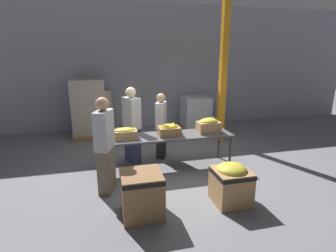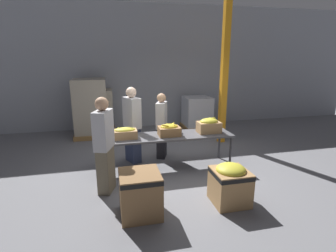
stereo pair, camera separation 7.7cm
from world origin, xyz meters
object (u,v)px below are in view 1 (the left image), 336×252
(banana_box_0, at_px, (125,133))
(pallet_stack_0, at_px, (89,109))
(pallet_stack_2, at_px, (97,112))
(donation_bin_1, at_px, (231,182))
(volunteer_2, at_px, (161,126))
(support_pillar, at_px, (223,70))
(banana_box_1, at_px, (169,130))
(donation_bin_0, at_px, (142,193))
(volunteer_1, at_px, (105,147))
(sorting_table, at_px, (167,138))
(banana_box_2, at_px, (209,125))
(volunteer_0, at_px, (132,126))
(pallet_stack_1, at_px, (195,113))

(banana_box_0, relative_size, pallet_stack_0, 0.28)
(banana_box_0, xyz_separation_m, pallet_stack_2, (-0.59, 3.10, -0.18))
(donation_bin_1, bearing_deg, pallet_stack_2, 114.80)
(donation_bin_1, xyz_separation_m, pallet_stack_2, (-2.16, 4.67, 0.31))
(volunteer_2, bearing_deg, support_pillar, 133.97)
(banana_box_1, relative_size, donation_bin_0, 0.66)
(volunteer_1, height_order, volunteer_2, volunteer_1)
(volunteer_1, xyz_separation_m, pallet_stack_2, (-0.19, 3.80, -0.17))
(volunteer_2, xyz_separation_m, donation_bin_0, (-0.80, -2.26, -0.40))
(banana_box_1, distance_m, donation_bin_0, 1.83)
(volunteer_1, xyz_separation_m, donation_bin_0, (0.50, -0.87, -0.48))
(volunteer_2, distance_m, donation_bin_0, 2.43)
(volunteer_1, bearing_deg, sorting_table, -41.25)
(banana_box_2, distance_m, support_pillar, 2.06)
(volunteer_0, xyz_separation_m, donation_bin_1, (1.36, -2.14, -0.49))
(donation_bin_1, xyz_separation_m, pallet_stack_1, (0.99, 4.50, 0.16))
(sorting_table, height_order, banana_box_2, banana_box_2)
(banana_box_1, xyz_separation_m, banana_box_2, (0.89, 0.02, 0.04))
(banana_box_2, relative_size, volunteer_1, 0.29)
(volunteer_1, height_order, pallet_stack_2, volunteer_1)
(donation_bin_0, distance_m, pallet_stack_2, 4.73)
(banana_box_0, distance_m, donation_bin_0, 1.65)
(volunteer_1, height_order, pallet_stack_1, volunteer_1)
(pallet_stack_2, bearing_deg, pallet_stack_1, -3.00)
(support_pillar, bearing_deg, banana_box_2, -123.73)
(volunteer_0, height_order, pallet_stack_0, pallet_stack_0)
(pallet_stack_2, bearing_deg, pallet_stack_0, -134.95)
(banana_box_1, relative_size, support_pillar, 0.11)
(donation_bin_0, relative_size, support_pillar, 0.17)
(banana_box_1, xyz_separation_m, volunteer_2, (-0.02, 0.70, -0.10))
(banana_box_2, height_order, donation_bin_1, banana_box_2)
(pallet_stack_1, bearing_deg, banana_box_1, -119.15)
(donation_bin_0, height_order, pallet_stack_1, pallet_stack_1)
(banana_box_1, distance_m, support_pillar, 2.63)
(sorting_table, xyz_separation_m, pallet_stack_2, (-1.46, 3.08, -0.02))
(pallet_stack_1, bearing_deg, banana_box_0, -131.11)
(sorting_table, height_order, volunteer_1, volunteer_1)
(sorting_table, xyz_separation_m, donation_bin_0, (-0.77, -1.59, -0.33))
(donation_bin_0, bearing_deg, support_pillar, 48.55)
(pallet_stack_2, bearing_deg, support_pillar, -25.95)
(banana_box_0, height_order, pallet_stack_0, pallet_stack_0)
(banana_box_0, distance_m, pallet_stack_2, 3.16)
(donation_bin_1, relative_size, support_pillar, 0.17)
(support_pillar, bearing_deg, banana_box_1, -141.60)
(sorting_table, height_order, pallet_stack_2, pallet_stack_2)
(banana_box_1, bearing_deg, donation_bin_0, -117.72)
(volunteer_2, height_order, donation_bin_0, volunteer_2)
(banana_box_1, bearing_deg, volunteer_2, 91.57)
(sorting_table, xyz_separation_m, donation_bin_1, (0.70, -1.59, -0.33))
(volunteer_2, relative_size, pallet_stack_2, 1.12)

